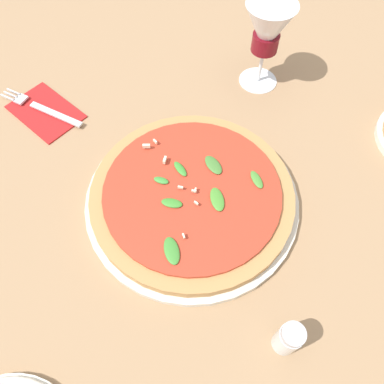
{
  "coord_description": "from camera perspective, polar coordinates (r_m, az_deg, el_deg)",
  "views": [
    {
      "loc": [
        -0.22,
        0.23,
        0.54
      ],
      "look_at": [
        0.01,
        0.02,
        0.03
      ],
      "focal_mm": 35.0,
      "sensor_mm": 36.0,
      "label": 1
    }
  ],
  "objects": [
    {
      "name": "ground_plane",
      "position": [
        0.63,
        1.9,
        -0.6
      ],
      "size": [
        6.0,
        6.0,
        0.0
      ],
      "primitive_type": "plane",
      "color": "#9E7A56"
    },
    {
      "name": "pizza_arugula_main",
      "position": [
        0.61,
        0.0,
        -0.64
      ],
      "size": [
        0.35,
        0.35,
        0.05
      ],
      "color": "silver",
      "rests_on": "ground_plane"
    },
    {
      "name": "wine_glass",
      "position": [
        0.75,
        11.37,
        22.76
      ],
      "size": [
        0.09,
        0.09,
        0.17
      ],
      "color": "white",
      "rests_on": "ground_plane"
    },
    {
      "name": "napkin",
      "position": [
        0.8,
        -21.45,
        11.39
      ],
      "size": [
        0.15,
        0.11,
        0.01
      ],
      "rotation": [
        0.0,
        0.0,
        0.11
      ],
      "color": "#B21E1E",
      "rests_on": "ground_plane"
    },
    {
      "name": "fork",
      "position": [
        0.8,
        -21.95,
        11.77
      ],
      "size": [
        0.18,
        0.08,
        0.0
      ],
      "rotation": [
        0.0,
        0.0,
        0.35
      ],
      "color": "silver",
      "rests_on": "ground_plane"
    },
    {
      "name": "shaker_pepper",
      "position": [
        0.53,
        14.47,
        -20.82
      ],
      "size": [
        0.03,
        0.03,
        0.07
      ],
      "color": "silver",
      "rests_on": "ground_plane"
    }
  ]
}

